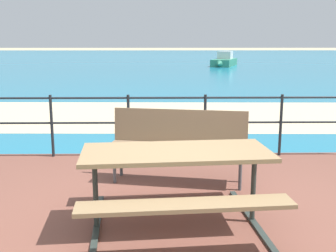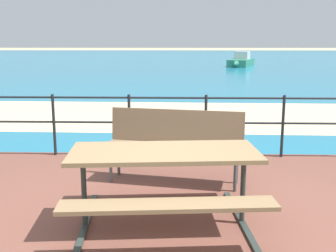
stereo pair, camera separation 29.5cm
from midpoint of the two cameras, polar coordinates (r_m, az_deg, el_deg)
name	(u,v)px [view 1 (the left image)]	position (r m, az deg, el deg)	size (l,w,h in m)	color
ground_plane	(171,229)	(4.19, -1.71, -14.09)	(240.00, 240.00, 0.00)	tan
patio_paving	(171,226)	(4.18, -1.71, -13.72)	(6.40, 5.20, 0.06)	brown
sea_water	(161,59)	(43.81, -1.12, 9.23)	(90.00, 90.00, 0.01)	teal
beach_strip	(164,115)	(10.34, -1.32, 1.52)	(54.00, 4.31, 0.01)	beige
picnic_table	(176,167)	(3.92, -1.04, -5.75)	(1.89, 1.68, 0.75)	#8C704C
park_bench	(179,138)	(5.21, -0.14, -1.69)	(1.77, 0.73, 0.91)	#7A6047
railing_fence	(167,118)	(6.34, -1.50, 1.15)	(5.94, 0.04, 0.96)	#1E2328
boat_near	(224,61)	(31.90, 7.53, 8.92)	(2.59, 4.61, 1.09)	#338466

